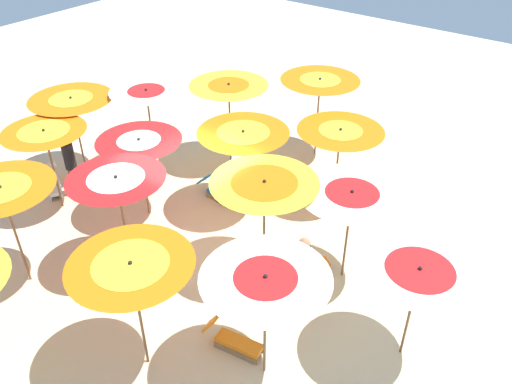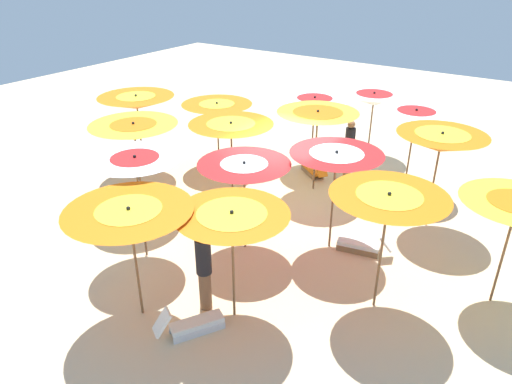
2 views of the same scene
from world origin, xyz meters
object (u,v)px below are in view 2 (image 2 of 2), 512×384
at_px(lounger_0, 314,170).
at_px(lounger_4, 218,204).
at_px(beach_umbrella_13, 217,109).
at_px(lounger_1, 192,324).
at_px(beach_umbrella_1, 232,221).
at_px(beach_umbrella_5, 244,172).
at_px(beach_umbrella_11, 416,116).
at_px(beach_ball, 494,212).
at_px(beach_umbrella_7, 441,142).
at_px(beachgoer_1, 204,267).
at_px(lounger_2, 362,245).
at_px(beach_umbrella_14, 314,104).
at_px(beach_umbrella_10, 318,118).
at_px(beach_umbrella_12, 137,102).
at_px(beach_umbrella_0, 130,219).
at_px(beachgoer_0, 349,148).
at_px(beach_umbrella_4, 136,167).
at_px(beach_umbrella_2, 388,203).
at_px(beach_umbrella_15, 374,99).
at_px(beach_umbrella_6, 336,159).
at_px(beach_umbrella_9, 231,129).
at_px(beach_umbrella_8, 134,132).

height_order(lounger_0, lounger_4, lounger_4).
relative_size(beach_umbrella_13, lounger_1, 1.75).
bearing_deg(lounger_1, beach_umbrella_1, 7.62).
relative_size(beach_umbrella_5, beach_umbrella_11, 0.92).
bearing_deg(beach_ball, beach_umbrella_7, -44.36).
height_order(beach_umbrella_5, lounger_0, beach_umbrella_5).
height_order(beach_umbrella_7, beachgoer_1, beach_umbrella_7).
distance_m(lounger_2, lounger_4, 4.00).
bearing_deg(lounger_1, beach_umbrella_14, 43.69).
bearing_deg(beach_umbrella_10, beach_umbrella_12, -70.29).
distance_m(beach_umbrella_0, beachgoer_1, 1.68).
bearing_deg(beachgoer_0, beach_umbrella_4, -105.54).
bearing_deg(beach_umbrella_0, beach_umbrella_2, 127.07).
height_order(beach_umbrella_1, lounger_2, beach_umbrella_1).
height_order(beach_umbrella_2, beach_umbrella_12, beach_umbrella_2).
bearing_deg(lounger_1, beach_ball, 4.74).
xyz_separation_m(beach_umbrella_12, beach_umbrella_15, (-5.32, 5.43, -0.29)).
xyz_separation_m(beach_umbrella_2, beach_umbrella_4, (1.28, -5.03, -0.07)).
bearing_deg(beach_umbrella_2, beachgoer_0, -150.51).
bearing_deg(beach_umbrella_10, beach_umbrella_6, 35.02).
distance_m(beach_umbrella_1, beach_umbrella_4, 2.95).
bearing_deg(beach_umbrella_5, beach_umbrella_11, 158.52).
relative_size(beach_umbrella_7, beach_umbrella_11, 1.05).
height_order(beach_umbrella_0, beach_umbrella_6, beach_umbrella_6).
relative_size(beach_umbrella_9, beach_ball, 7.30).
bearing_deg(beach_umbrella_15, lounger_1, 3.82).
relative_size(beach_umbrella_2, beachgoer_0, 1.37).
relative_size(lounger_1, beachgoer_0, 0.69).
xyz_separation_m(beach_umbrella_1, beach_umbrella_8, (-2.02, -4.59, 0.13)).
height_order(beach_umbrella_1, beach_umbrella_13, beach_umbrella_1).
xyz_separation_m(beach_umbrella_5, beachgoer_0, (-4.97, 0.36, -0.98)).
xyz_separation_m(beach_umbrella_5, beach_umbrella_14, (-5.19, -1.01, 0.11)).
distance_m(beach_umbrella_6, beachgoer_1, 3.73).
relative_size(beach_umbrella_10, beach_ball, 7.69).
xyz_separation_m(beach_umbrella_11, lounger_4, (4.30, -3.70, -1.97)).
xyz_separation_m(beach_umbrella_2, beach_ball, (-5.10, 1.29, -2.13)).
xyz_separation_m(beach_umbrella_10, beachgoer_0, (-1.31, 0.48, -1.22)).
height_order(beach_umbrella_5, beach_umbrella_13, beach_umbrella_5).
bearing_deg(lounger_4, beach_umbrella_8, 124.05).
xyz_separation_m(beach_umbrella_7, beachgoer_1, (5.65, -2.65, -1.29)).
bearing_deg(lounger_2, beach_umbrella_4, 23.49).
xyz_separation_m(beach_umbrella_0, beach_umbrella_8, (-2.99, -3.08, 0.12)).
height_order(beach_umbrella_6, beach_umbrella_7, beach_umbrella_7).
bearing_deg(beach_umbrella_6, beach_ball, 141.05).
bearing_deg(beach_umbrella_11, beach_umbrella_15, -133.62).
bearing_deg(beach_umbrella_4, beach_umbrella_6, 128.93).
distance_m(beach_umbrella_5, beach_umbrella_13, 4.97).
relative_size(beach_umbrella_1, beach_umbrella_12, 0.93).
bearing_deg(beach_umbrella_0, lounger_4, -162.11).
distance_m(beach_umbrella_9, beach_umbrella_13, 2.47).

